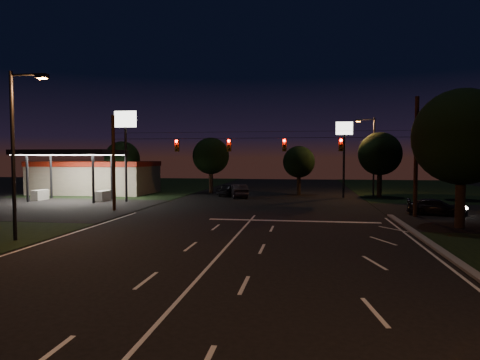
% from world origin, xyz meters
% --- Properties ---
extents(ground, '(140.00, 140.00, 0.00)m').
position_xyz_m(ground, '(0.00, 0.00, 0.00)').
color(ground, black).
rests_on(ground, ground).
extents(cross_street_left, '(20.00, 16.00, 0.02)m').
position_xyz_m(cross_street_left, '(-20.00, 16.00, 0.00)').
color(cross_street_left, black).
rests_on(cross_street_left, ground).
extents(center_line, '(0.14, 40.00, 0.01)m').
position_xyz_m(center_line, '(0.00, -6.00, 0.01)').
color(center_line, silver).
rests_on(center_line, ground).
extents(stop_bar, '(12.00, 0.50, 0.01)m').
position_xyz_m(stop_bar, '(3.00, 11.50, 0.01)').
color(stop_bar, silver).
rests_on(stop_bar, ground).
extents(utility_pole_right, '(0.30, 0.30, 9.00)m').
position_xyz_m(utility_pole_right, '(12.00, 15.00, 0.00)').
color(utility_pole_right, black).
rests_on(utility_pole_right, ground).
extents(utility_pole_left, '(0.28, 0.28, 8.00)m').
position_xyz_m(utility_pole_left, '(-12.00, 15.00, 0.00)').
color(utility_pole_left, black).
rests_on(utility_pole_left, ground).
extents(signal_span, '(24.00, 0.40, 1.56)m').
position_xyz_m(signal_span, '(-0.00, 14.96, 5.50)').
color(signal_span, black).
rests_on(signal_span, ground).
extents(gas_station, '(14.20, 16.10, 5.25)m').
position_xyz_m(gas_station, '(-21.86, 30.39, 2.38)').
color(gas_station, gray).
rests_on(gas_station, ground).
extents(pole_sign_left_near, '(2.20, 0.30, 9.10)m').
position_xyz_m(pole_sign_left_near, '(-14.00, 22.00, 6.98)').
color(pole_sign_left_near, black).
rests_on(pole_sign_left_near, ground).
extents(pole_sign_right, '(1.80, 0.30, 8.40)m').
position_xyz_m(pole_sign_right, '(8.00, 30.00, 6.24)').
color(pole_sign_right, black).
rests_on(pole_sign_right, ground).
extents(street_light_left, '(2.20, 0.35, 9.00)m').
position_xyz_m(street_light_left, '(-11.24, 2.00, 5.24)').
color(street_light_left, black).
rests_on(street_light_left, ground).
extents(street_light_right_far, '(2.20, 0.35, 9.00)m').
position_xyz_m(street_light_right_far, '(11.24, 32.00, 5.24)').
color(street_light_right_far, black).
rests_on(street_light_right_far, ground).
extents(tree_right_near, '(6.00, 6.00, 8.76)m').
position_xyz_m(tree_right_near, '(13.53, 10.17, 5.68)').
color(tree_right_near, black).
rests_on(tree_right_near, ground).
extents(tree_far_a, '(4.20, 4.20, 6.42)m').
position_xyz_m(tree_far_a, '(-17.98, 30.12, 4.26)').
color(tree_far_a, black).
rests_on(tree_far_a, ground).
extents(tree_far_b, '(4.60, 4.60, 6.98)m').
position_xyz_m(tree_far_b, '(-7.98, 34.13, 4.61)').
color(tree_far_b, black).
rests_on(tree_far_b, ground).
extents(tree_far_c, '(3.80, 3.80, 5.86)m').
position_xyz_m(tree_far_c, '(3.02, 33.10, 3.90)').
color(tree_far_c, black).
rests_on(tree_far_c, ground).
extents(tree_far_d, '(4.80, 4.80, 7.30)m').
position_xyz_m(tree_far_d, '(12.02, 31.13, 4.83)').
color(tree_far_d, black).
rests_on(tree_far_d, ground).
extents(tree_far_e, '(4.00, 4.00, 6.18)m').
position_xyz_m(tree_far_e, '(20.02, 29.11, 4.11)').
color(tree_far_e, black).
rests_on(tree_far_e, ground).
extents(car_oncoming_a, '(2.93, 4.61, 1.46)m').
position_xyz_m(car_oncoming_a, '(-4.86, 30.23, 0.73)').
color(car_oncoming_a, black).
rests_on(car_oncoming_a, ground).
extents(car_oncoming_b, '(2.89, 4.82, 1.50)m').
position_xyz_m(car_oncoming_b, '(-3.62, 28.55, 0.75)').
color(car_oncoming_b, black).
rests_on(car_oncoming_b, ground).
extents(car_cross, '(4.59, 2.62, 1.25)m').
position_xyz_m(car_cross, '(13.85, 16.13, 0.63)').
color(car_cross, black).
rests_on(car_cross, ground).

